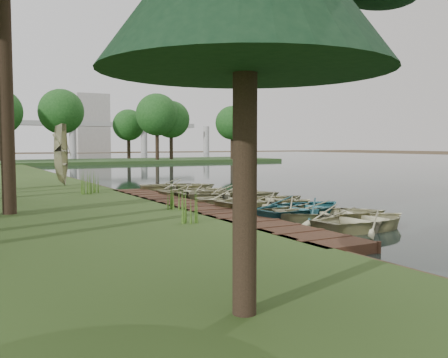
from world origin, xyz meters
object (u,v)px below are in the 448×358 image
rowboat_1 (331,211)px  rowboat_2 (302,206)px  stored_rowboat (64,179)px  boardwalk (197,211)px  rowboat_0 (365,218)px

rowboat_1 → rowboat_2: rowboat_2 is taller
rowboat_2 → stored_rowboat: 15.31m
rowboat_1 → stored_rowboat: 16.50m
boardwalk → rowboat_1: (2.75, -4.05, 0.28)m
rowboat_0 → rowboat_1: size_ratio=0.95×
rowboat_1 → stored_rowboat: bearing=42.2°
boardwalk → rowboat_0: size_ratio=4.61×
rowboat_1 → stored_rowboat: (-5.12, 15.69, 0.22)m
boardwalk → rowboat_2: 3.85m
rowboat_0 → rowboat_1: 1.47m
boardwalk → rowboat_1: size_ratio=4.40×
boardwalk → rowboat_2: (2.55, -2.86, 0.31)m
rowboat_0 → rowboat_1: bearing=-3.7°
rowboat_2 → stored_rowboat: size_ratio=1.19×
rowboat_1 → rowboat_2: (-0.20, 1.19, 0.04)m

